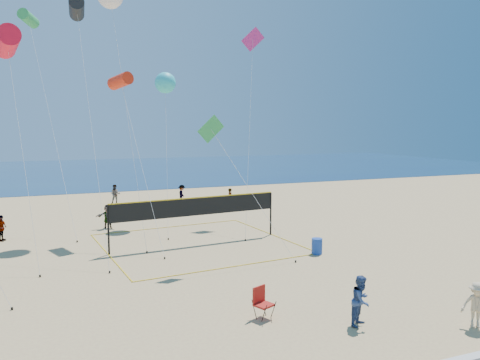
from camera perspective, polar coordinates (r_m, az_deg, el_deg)
name	(u,v)px	position (r m, az deg, el deg)	size (l,w,h in m)	color
ocean	(88,171)	(74.12, -18.05, 1.07)	(140.00, 50.00, 0.03)	navy
bystander_a	(361,300)	(16.69, 14.56, -14.03)	(0.83, 0.65, 1.71)	navy
bystander_b	(477,305)	(17.89, 26.89, -13.41)	(0.99, 0.57, 1.54)	#CCB188
far_person_0	(1,228)	(30.73, -27.11, -5.24)	(0.90, 0.38, 1.54)	gray
far_person_1	(108,217)	(31.93, -15.84, -4.31)	(1.47, 0.47, 1.58)	gray
far_person_2	(230,199)	(37.97, -1.18, -2.28)	(0.61, 0.40, 1.68)	gray
far_person_3	(115,194)	(41.73, -14.96, -1.70)	(0.82, 0.64, 1.69)	gray
far_person_4	(182,194)	(40.59, -7.10, -1.77)	(1.08, 0.62, 1.67)	gray
camp_chair	(262,300)	(16.85, 2.65, -14.45)	(0.76, 0.87, 1.22)	#A31912
trash_barrel	(317,246)	(25.08, 9.36, -7.97)	(0.55, 0.55, 0.83)	#183FA0
volleyball_net	(196,212)	(26.66, -5.35, -3.85)	(11.01, 10.88, 2.69)	black
kite_0	(7,42)	(27.87, -26.55, 14.85)	(2.07, 6.90, 11.75)	#FF112C
kite_1	(77,9)	(30.43, -19.29, 19.12)	(1.09, 9.27, 14.06)	black
kite_2	(120,81)	(29.46, -14.37, 11.59)	(1.87, 7.35, 9.88)	red
kite_4	(217,138)	(22.51, -2.86, 5.13)	(4.55, 1.74, 7.23)	green
kite_5	(253,50)	(34.63, 1.54, 15.60)	(4.40, 7.31, 13.80)	#C2287F
kite_7	(165,83)	(33.58, -9.09, 11.61)	(2.31, 6.92, 10.41)	#2CC3D2
kite_8	(29,19)	(38.89, -24.38, 17.47)	(3.14, 11.17, 14.98)	green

